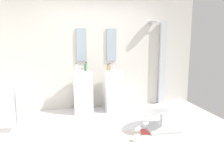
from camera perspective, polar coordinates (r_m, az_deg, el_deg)
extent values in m
cube|color=silver|center=(3.50, -0.64, -17.37)|extent=(4.80, 3.60, 0.04)
cube|color=beige|center=(4.78, -4.42, 6.11)|extent=(4.80, 0.10, 2.60)
cube|color=white|center=(4.55, -8.09, -6.82)|extent=(0.40, 0.40, 0.61)
cylinder|color=white|center=(4.45, -8.22, -1.11)|extent=(0.41, 0.41, 0.31)
cylinder|color=#B7BABF|center=(4.53, -8.36, 1.68)|extent=(0.02, 0.02, 0.10)
cube|color=white|center=(4.64, 0.60, -6.42)|extent=(0.40, 0.40, 0.61)
cylinder|color=white|center=(4.54, 0.61, -0.82)|extent=(0.41, 0.41, 0.31)
cylinder|color=#B7BABF|center=(4.62, 0.32, 1.92)|extent=(0.02, 0.02, 0.10)
cube|color=#8C9EA8|center=(4.67, -8.63, 8.28)|extent=(0.22, 0.03, 0.74)
cube|color=#8C9EA8|center=(4.76, -0.12, 8.39)|extent=(0.22, 0.03, 0.74)
cube|color=#B7BABF|center=(5.14, 14.01, 3.00)|extent=(0.14, 0.08, 2.05)
cylinder|color=#B7BABF|center=(5.06, 12.97, 14.35)|extent=(0.30, 0.02, 0.02)
cylinder|color=#B7BABF|center=(4.97, 11.49, 14.50)|extent=(0.24, 0.24, 0.02)
cube|color=#B7BABF|center=(3.84, 13.63, -14.38)|extent=(0.56, 0.50, 0.06)
cylinder|color=#B7BABF|center=(3.78, 13.73, -12.01)|extent=(0.05, 0.05, 0.34)
torus|color=white|center=(3.71, 13.85, -9.12)|extent=(1.04, 1.04, 0.49)
cylinder|color=#B7BABF|center=(3.78, -25.60, -8.24)|extent=(0.03, 0.03, 0.95)
cylinder|color=#B7BABF|center=(3.64, -23.31, -1.82)|extent=(0.36, 0.02, 0.02)
cube|color=white|center=(3.69, -23.07, -5.64)|extent=(0.04, 0.22, 0.50)
cube|color=beige|center=(3.45, 6.34, -17.45)|extent=(1.28, 0.60, 0.01)
cube|color=#B73838|center=(3.66, 10.25, -15.66)|extent=(0.30, 0.25, 0.02)
cylinder|color=white|center=(3.32, 7.00, -17.49)|extent=(0.08, 0.08, 0.10)
cylinder|color=silver|center=(4.44, -9.97, 1.87)|extent=(0.04, 0.04, 0.16)
cylinder|color=black|center=(4.43, -10.00, 3.02)|extent=(0.02, 0.02, 0.02)
cylinder|color=#C68C38|center=(4.51, -1.15, 1.95)|extent=(0.06, 0.06, 0.13)
cylinder|color=black|center=(4.50, -1.15, 2.91)|extent=(0.03, 0.03, 0.02)
cylinder|color=black|center=(4.50, -7.42, 2.04)|extent=(0.06, 0.06, 0.16)
cylinder|color=black|center=(4.49, -7.45, 3.19)|extent=(0.03, 0.03, 0.02)
cylinder|color=#4C72B7|center=(4.53, -0.74, 1.93)|extent=(0.05, 0.05, 0.12)
cylinder|color=black|center=(4.52, -0.74, 2.83)|extent=(0.03, 0.03, 0.02)
cylinder|color=#59996B|center=(4.49, -7.29, 2.15)|extent=(0.06, 0.06, 0.18)
cylinder|color=black|center=(4.48, -7.31, 3.42)|extent=(0.03, 0.03, 0.02)
cylinder|color=#99999E|center=(4.40, -0.58, 1.95)|extent=(0.05, 0.05, 0.16)
cylinder|color=black|center=(4.39, -0.58, 3.11)|extent=(0.03, 0.03, 0.02)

